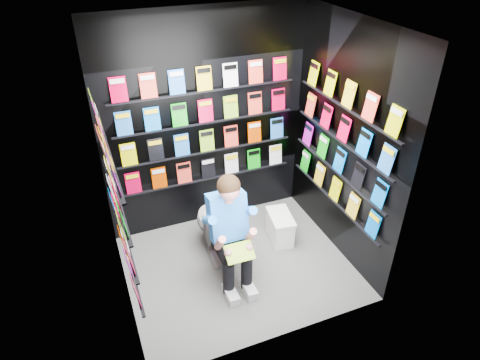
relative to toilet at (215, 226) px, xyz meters
name	(u,v)px	position (x,y,z in m)	size (l,w,h in m)	color
floor	(238,266)	(0.14, -0.34, -0.37)	(2.40, 2.40, 0.00)	slate
ceiling	(237,26)	(0.14, -0.34, 2.23)	(2.40, 2.40, 0.00)	white
wall_back	(206,125)	(0.14, 0.66, 0.93)	(2.40, 0.04, 2.60)	black
wall_front	(285,227)	(0.14, -1.34, 0.93)	(2.40, 0.04, 2.60)	black
wall_left	(110,193)	(-1.06, -0.34, 0.93)	(0.04, 2.00, 2.60)	black
wall_right	(344,145)	(1.34, -0.34, 0.93)	(0.04, 2.00, 2.60)	black
comics_back	(206,126)	(0.14, 0.63, 0.94)	(2.10, 0.06, 1.37)	#F5422D
comics_left	(113,191)	(-1.03, -0.34, 0.94)	(0.06, 1.70, 1.37)	#F5422D
comics_right	(342,145)	(1.31, -0.34, 0.94)	(0.06, 1.70, 1.37)	#F5422D
toilet	(215,226)	(0.00, 0.00, 0.00)	(0.42, 0.75, 0.73)	white
longbox	(280,228)	(0.78, -0.08, -0.21)	(0.23, 0.42, 0.32)	white
longbox_lid	(281,217)	(0.78, -0.08, -0.03)	(0.25, 0.44, 0.03)	white
reader	(227,216)	(0.00, -0.38, 0.40)	(0.52, 0.75, 1.39)	#2E7ADE
held_comic	(240,252)	(0.00, -0.73, 0.21)	(0.28, 0.01, 0.20)	green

